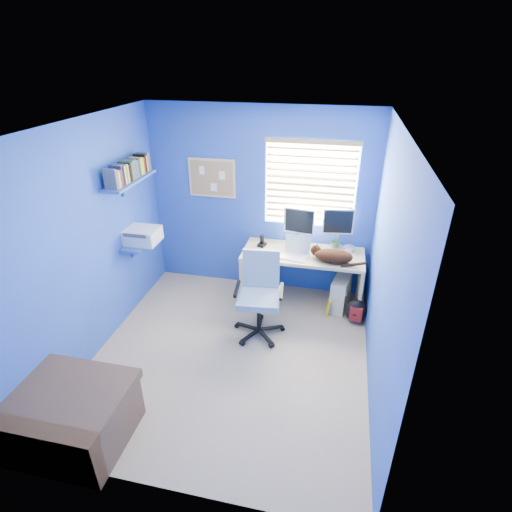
% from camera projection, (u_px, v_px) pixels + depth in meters
% --- Properties ---
extents(floor, '(3.00, 3.20, 0.00)m').
position_uv_depth(floor, '(231.00, 355.00, 4.51)').
color(floor, tan).
rests_on(floor, ground).
extents(ceiling, '(3.00, 3.20, 0.00)m').
position_uv_depth(ceiling, '(222.00, 126.00, 3.35)').
color(ceiling, white).
rests_on(ceiling, wall_back).
extents(wall_back, '(3.00, 0.01, 2.50)m').
position_uv_depth(wall_back, '(260.00, 203.00, 5.32)').
color(wall_back, '#2C489E').
rests_on(wall_back, ground).
extents(wall_front, '(3.00, 0.01, 2.50)m').
position_uv_depth(wall_front, '(158.00, 372.00, 2.55)').
color(wall_front, '#2C489E').
rests_on(wall_front, ground).
extents(wall_left, '(0.01, 3.20, 2.50)m').
position_uv_depth(wall_left, '(91.00, 243.00, 4.21)').
color(wall_left, '#2C489E').
rests_on(wall_left, ground).
extents(wall_right, '(0.01, 3.20, 2.50)m').
position_uv_depth(wall_right, '(385.00, 274.00, 3.65)').
color(wall_right, '#2C489E').
rests_on(wall_right, ground).
extents(desk, '(1.55, 0.65, 0.74)m').
position_uv_depth(desk, '(302.00, 278.00, 5.31)').
color(desk, tan).
rests_on(desk, floor).
extents(laptop, '(0.38, 0.32, 0.22)m').
position_uv_depth(laptop, '(294.00, 249.00, 4.98)').
color(laptop, silver).
rests_on(laptop, desk).
extents(monitor_left, '(0.41, 0.18, 0.54)m').
position_uv_depth(monitor_left, '(299.00, 228.00, 5.18)').
color(monitor_left, silver).
rests_on(monitor_left, desk).
extents(monitor_right, '(0.41, 0.18, 0.54)m').
position_uv_depth(monitor_right, '(338.00, 228.00, 5.16)').
color(monitor_right, silver).
rests_on(monitor_right, desk).
extents(phone, '(0.12, 0.13, 0.17)m').
position_uv_depth(phone, '(262.00, 240.00, 5.27)').
color(phone, black).
rests_on(phone, desk).
extents(mug, '(0.10, 0.09, 0.10)m').
position_uv_depth(mug, '(336.00, 245.00, 5.23)').
color(mug, '#377335').
rests_on(mug, desk).
extents(cd_spindle, '(0.13, 0.13, 0.07)m').
position_uv_depth(cd_spindle, '(349.00, 249.00, 5.16)').
color(cd_spindle, silver).
rests_on(cd_spindle, desk).
extents(cat, '(0.52, 0.39, 0.17)m').
position_uv_depth(cat, '(334.00, 256.00, 4.88)').
color(cat, black).
rests_on(cat, desk).
extents(tower_pc, '(0.27, 0.47, 0.45)m').
position_uv_depth(tower_pc, '(341.00, 292.00, 5.25)').
color(tower_pc, beige).
rests_on(tower_pc, floor).
extents(drawer_boxes, '(0.35, 0.28, 0.27)m').
position_uv_depth(drawer_boxes, '(260.00, 287.00, 5.53)').
color(drawer_boxes, '#CFB57D').
rests_on(drawer_boxes, floor).
extents(yellow_book, '(0.03, 0.17, 0.24)m').
position_uv_depth(yellow_book, '(328.00, 306.00, 5.15)').
color(yellow_book, yellow).
rests_on(yellow_book, floor).
extents(backpack, '(0.30, 0.23, 0.33)m').
position_uv_depth(backpack, '(356.00, 311.00, 5.00)').
color(backpack, black).
rests_on(backpack, floor).
extents(bed_corner, '(1.11, 0.79, 0.53)m').
position_uv_depth(bed_corner, '(62.00, 415.00, 3.45)').
color(bed_corner, '#4F3A2D').
rests_on(bed_corner, floor).
extents(office_chair, '(0.65, 0.65, 1.01)m').
position_uv_depth(office_chair, '(259.00, 305.00, 4.73)').
color(office_chair, black).
rests_on(office_chair, floor).
extents(window_blinds, '(1.15, 0.05, 1.10)m').
position_uv_depth(window_blinds, '(310.00, 185.00, 5.03)').
color(window_blinds, white).
rests_on(window_blinds, ground).
extents(corkboard, '(0.64, 0.02, 0.52)m').
position_uv_depth(corkboard, '(212.00, 178.00, 5.28)').
color(corkboard, tan).
rests_on(corkboard, ground).
extents(wall_shelves, '(0.42, 0.90, 1.05)m').
position_uv_depth(wall_shelves, '(135.00, 204.00, 4.75)').
color(wall_shelves, '#2C52A3').
rests_on(wall_shelves, ground).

